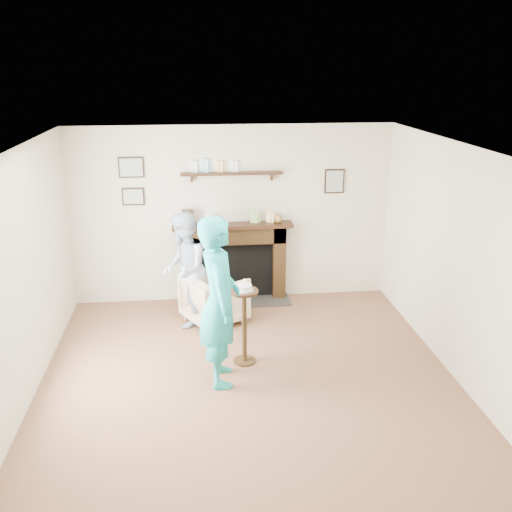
% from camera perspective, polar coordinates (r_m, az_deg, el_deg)
% --- Properties ---
extents(ground, '(5.00, 5.00, 0.00)m').
position_cam_1_polar(ground, '(6.24, -0.59, -12.96)').
color(ground, brown).
rests_on(ground, ground).
extents(room_shell, '(4.54, 5.02, 2.52)m').
position_cam_1_polar(room_shell, '(6.22, -1.30, 3.32)').
color(room_shell, beige).
rests_on(room_shell, ground).
extents(armchair, '(0.97, 0.97, 0.66)m').
position_cam_1_polar(armchair, '(7.70, -4.10, -6.49)').
color(armchair, tan).
rests_on(armchair, ground).
extents(man, '(0.59, 0.75, 1.51)m').
position_cam_1_polar(man, '(7.69, -6.96, -6.64)').
color(man, silver).
rests_on(man, ground).
extents(woman, '(0.47, 0.69, 1.84)m').
position_cam_1_polar(woman, '(6.38, -3.51, -12.18)').
color(woman, teal).
rests_on(woman, ground).
extents(pedestal_table, '(0.32, 0.32, 1.02)m').
position_cam_1_polar(pedestal_table, '(6.43, -1.19, -5.61)').
color(pedestal_table, black).
rests_on(pedestal_table, ground).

